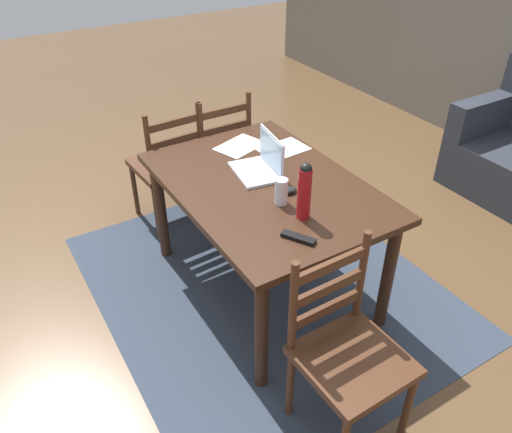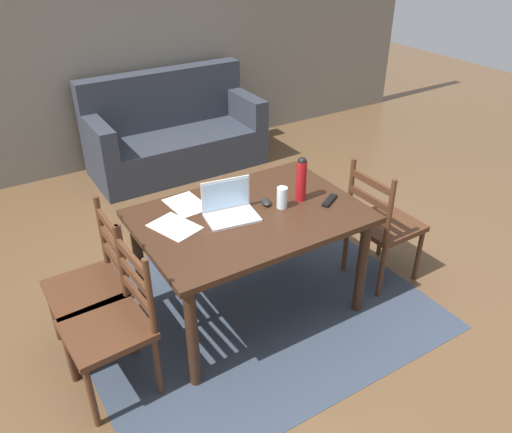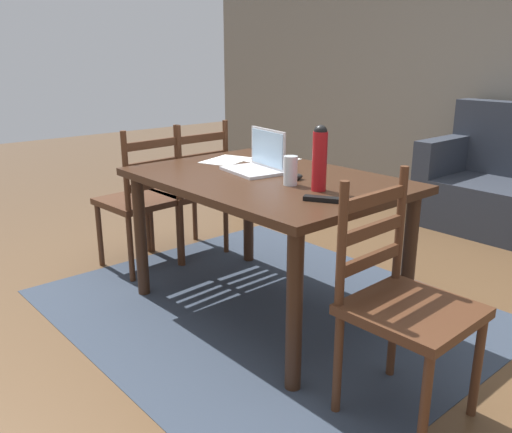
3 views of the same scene
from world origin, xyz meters
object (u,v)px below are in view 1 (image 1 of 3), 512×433
at_px(chair_right_near, 347,353).
at_px(chair_left_near, 168,166).
at_px(tv_remote, 298,238).
at_px(chair_left_far, 216,153).
at_px(laptop, 262,163).
at_px(computer_mouse, 288,190).
at_px(dining_table, 265,198).
at_px(water_bottle, 304,190).
at_px(drinking_glass, 281,191).

relative_size(chair_right_near, chair_left_near, 1.00).
bearing_deg(tv_remote, chair_left_near, 62.09).
bearing_deg(tv_remote, chair_left_far, 47.61).
height_order(laptop, computer_mouse, laptop).
distance_m(dining_table, water_bottle, 0.46).
relative_size(water_bottle, tv_remote, 1.80).
height_order(laptop, tv_remote, laptop).
bearing_deg(chair_left_far, drinking_glass, -11.00).
relative_size(chair_left_far, chair_left_near, 1.00).
xyz_separation_m(laptop, computer_mouse, (0.27, -0.01, -0.04)).
relative_size(chair_left_far, water_bottle, 3.10).
height_order(chair_right_near, tv_remote, chair_right_near).
height_order(water_bottle, tv_remote, water_bottle).
bearing_deg(laptop, water_bottle, -7.78).
height_order(dining_table, chair_left_near, chair_left_near).
height_order(chair_right_near, laptop, laptop).
relative_size(dining_table, laptop, 4.05).
relative_size(chair_right_near, computer_mouse, 9.50).
bearing_deg(dining_table, tv_remote, -15.41).
bearing_deg(laptop, chair_right_near, -12.62).
relative_size(chair_left_far, drinking_glass, 6.65).
xyz_separation_m(dining_table, chair_left_near, (-1.00, -0.19, -0.20)).
bearing_deg(computer_mouse, water_bottle, 4.89).
distance_m(dining_table, chair_left_far, 1.04).
relative_size(computer_mouse, tv_remote, 0.59).
relative_size(water_bottle, drinking_glass, 2.15).
height_order(dining_table, chair_right_near, chair_right_near).
bearing_deg(drinking_glass, water_bottle, 8.01).
bearing_deg(chair_left_near, computer_mouse, 11.82).
xyz_separation_m(water_bottle, tv_remote, (0.14, -0.13, -0.15)).
bearing_deg(computer_mouse, drinking_glass, -32.90).
relative_size(chair_left_near, laptop, 2.71).
bearing_deg(dining_table, water_bottle, -2.40).
bearing_deg(laptop, chair_left_near, -164.34).
relative_size(dining_table, computer_mouse, 14.20).
bearing_deg(chair_right_near, tv_remote, 173.68).
distance_m(chair_left_far, chair_right_near, 2.04).
distance_m(dining_table, tv_remote, 0.56).
bearing_deg(chair_left_near, chair_left_far, 89.99).
distance_m(chair_right_near, drinking_glass, 0.88).
bearing_deg(computer_mouse, chair_left_near, -147.96).
distance_m(computer_mouse, tv_remote, 0.42).
xyz_separation_m(dining_table, water_bottle, (0.38, -0.02, 0.26)).
relative_size(drinking_glass, tv_remote, 0.84).
xyz_separation_m(chair_left_near, drinking_glass, (1.22, 0.15, 0.37)).
height_order(chair_right_near, computer_mouse, chair_right_near).
bearing_deg(chair_left_far, laptop, -9.34).
bearing_deg(chair_right_near, computer_mouse, 163.85).
bearing_deg(tv_remote, laptop, 43.24).
relative_size(dining_table, tv_remote, 8.35).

